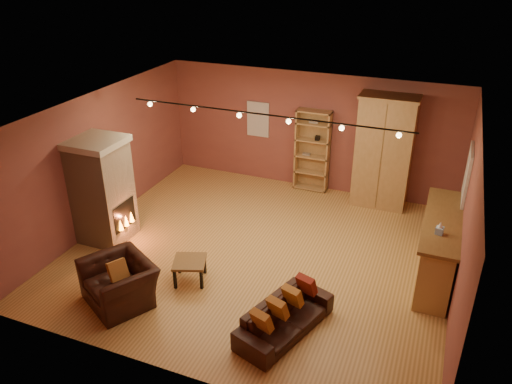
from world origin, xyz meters
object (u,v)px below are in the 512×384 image
at_px(fireplace, 103,190).
at_px(armchair, 119,276).
at_px(loveseat, 285,312).
at_px(coffee_table, 190,264).
at_px(armoire, 384,152).
at_px(bookcase, 313,150).
at_px(bar_counter, 439,248).

xyz_separation_m(fireplace, armchair, (1.44, -1.61, -0.56)).
distance_m(loveseat, coffee_table, 2.06).
bearing_deg(armchair, coffee_table, 78.59).
bearing_deg(fireplace, armoire, 36.12).
relative_size(bookcase, bar_counter, 0.81).
height_order(bar_counter, armchair, bar_counter).
height_order(fireplace, armoire, armoire).
bearing_deg(loveseat, armchair, 115.31).
height_order(armoire, loveseat, armoire).
relative_size(loveseat, coffee_table, 2.54).
bearing_deg(bookcase, loveseat, -78.37).
xyz_separation_m(armoire, bar_counter, (1.41, -2.44, -0.69)).
height_order(bookcase, bar_counter, bookcase).
distance_m(fireplace, armchair, 2.23).
distance_m(bookcase, armchair, 5.65).
relative_size(fireplace, bar_counter, 0.87).
bearing_deg(armoire, armchair, -123.43).
distance_m(loveseat, armchair, 2.79).
height_order(fireplace, coffee_table, fireplace).
height_order(loveseat, coffee_table, loveseat).
height_order(bookcase, armoire, armoire).
relative_size(bar_counter, loveseat, 1.35).
distance_m(armoire, loveseat, 4.94).
xyz_separation_m(bar_counter, armchair, (-4.80, -2.69, -0.09)).
xyz_separation_m(fireplace, bar_counter, (6.24, 1.08, -0.47)).
relative_size(armchair, coffee_table, 1.90).
bearing_deg(armchair, loveseat, 36.12).
distance_m(fireplace, armoire, 5.99).
relative_size(bar_counter, armchair, 1.81).
bearing_deg(bar_counter, fireplace, -170.17).
xyz_separation_m(bookcase, loveseat, (1.03, -5.03, -0.65)).
bearing_deg(bookcase, coffee_table, -101.88).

